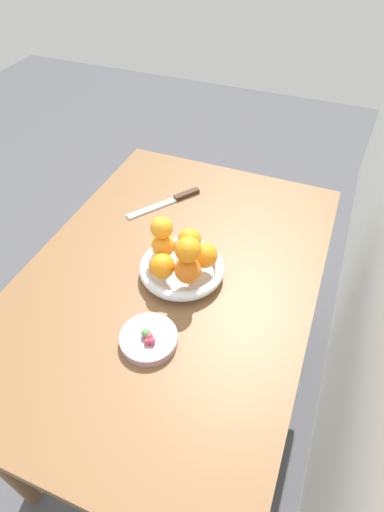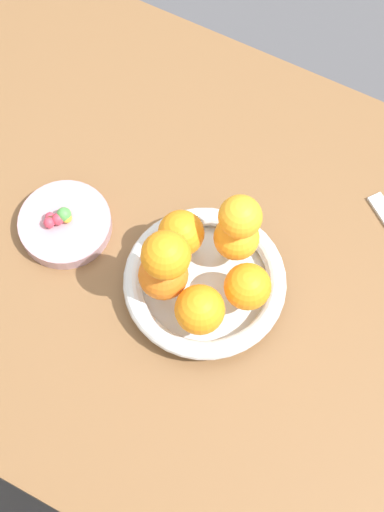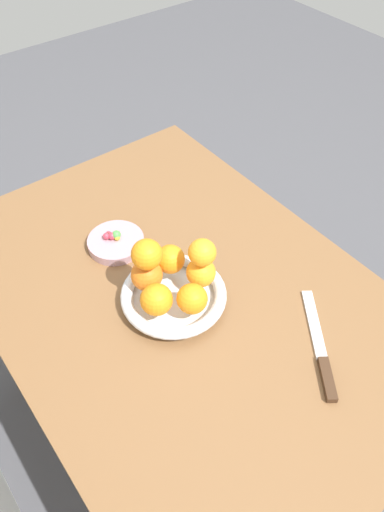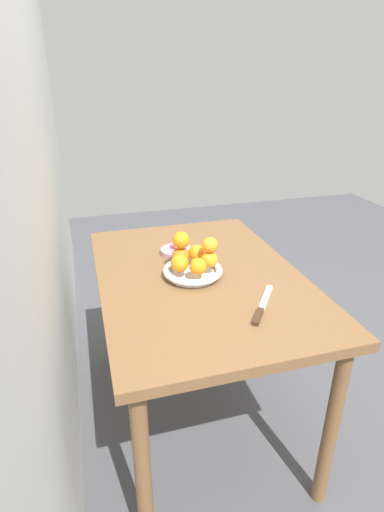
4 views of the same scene
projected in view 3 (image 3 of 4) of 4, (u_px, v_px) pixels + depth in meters
The scene contains 19 objects.
ground_plane at pixel (185, 435), 1.63m from camera, with size 6.00×6.00×0.00m, color #4C4C51.
dining_table at pixel (182, 316), 1.15m from camera, with size 1.10×0.76×0.74m.
fruit_bowl at pixel (174, 296), 1.05m from camera, with size 0.22×0.22×0.04m.
candy_dish at pixel (116, 242), 1.18m from camera, with size 0.13×0.13×0.02m, color #B28C99.
orange_0 at pixel (172, 258), 1.06m from camera, with size 0.06×0.06×0.06m, color orange.
orange_1 at pixel (147, 275), 1.03m from camera, with size 0.07×0.07×0.07m, color orange.
orange_2 at pixel (156, 300), 0.98m from camera, with size 0.07×0.07×0.07m, color orange.
orange_3 at pixel (192, 299), 0.99m from camera, with size 0.06×0.06×0.06m, color orange.
orange_4 at pixel (201, 272), 1.03m from camera, with size 0.06×0.06×0.06m, color orange.
orange_5 at pixel (147, 254), 0.98m from camera, with size 0.06×0.06×0.06m, color orange.
orange_6 at pixel (202, 253), 0.99m from camera, with size 0.06×0.06×0.06m, color orange.
candy_ball_0 at pixel (106, 236), 1.17m from camera, with size 0.02×0.02×0.02m, color #C6384C.
candy_ball_1 at pixel (108, 235), 1.17m from camera, with size 0.01×0.01×0.01m, color #472819.
candy_ball_2 at pixel (112, 236), 1.17m from camera, with size 0.02×0.02×0.02m, color #C6384C.
candy_ball_3 at pixel (112, 236), 1.17m from camera, with size 0.02×0.02×0.02m, color #4C9947.
candy_ball_4 at pixel (109, 234), 1.17m from camera, with size 0.01×0.01×0.01m, color #C6384C.
candy_ball_5 at pixel (116, 235), 1.17m from camera, with size 0.02×0.02×0.02m, color #4C9947.
candy_ball_6 at pixel (117, 237), 1.17m from camera, with size 0.01×0.01×0.01m, color gold.
knife at pixel (321, 352), 0.98m from camera, with size 0.22×0.17×0.01m.
Camera 3 is at (-0.56, 0.40, 1.59)m, focal length 35.00 mm.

